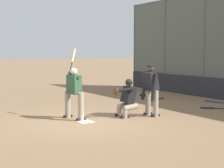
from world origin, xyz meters
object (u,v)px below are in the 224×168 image
object	(u,v)px
catcher_behind_plate	(127,97)
spare_bat_by_padding	(160,98)
batter_at_plate	(74,91)
spare_bat_third_base_side	(209,108)
fielding_glove_on_dirt	(143,95)
umpire_home	(151,89)
spare_bat_near_backstop	(217,102)

from	to	relation	value
catcher_behind_plate	spare_bat_by_padding	xyz separation A→B (m)	(2.92, -3.51, -0.59)
batter_at_plate	catcher_behind_plate	bearing A→B (deg)	-117.20
batter_at_plate	spare_bat_third_base_side	bearing A→B (deg)	-107.14
fielding_glove_on_dirt	spare_bat_by_padding	bearing A→B (deg)	-179.84
umpire_home	spare_bat_third_base_side	world-z (taller)	umpire_home
umpire_home	spare_bat_third_base_side	size ratio (longest dim) A/B	2.47
umpire_home	spare_bat_third_base_side	xyz separation A→B (m)	(0.13, -2.67, -0.84)
batter_at_plate	fielding_glove_on_dirt	world-z (taller)	batter_at_plate
catcher_behind_plate	fielding_glove_on_dirt	distance (m)	5.45
batter_at_plate	fielding_glove_on_dirt	size ratio (longest dim) A/B	6.33
umpire_home	spare_bat_by_padding	xyz separation A→B (m)	(3.15, -2.76, -0.84)
batter_at_plate	spare_bat_near_backstop	world-z (taller)	batter_at_plate
spare_bat_third_base_side	catcher_behind_plate	bearing A→B (deg)	44.24
batter_at_plate	spare_bat_near_backstop	bearing A→B (deg)	-96.65
batter_at_plate	spare_bat_third_base_side	xyz separation A→B (m)	(-0.58, -5.00, -0.81)
catcher_behind_plate	spare_bat_third_base_side	xyz separation A→B (m)	(-0.10, -3.43, -0.59)
umpire_home	spare_bat_third_base_side	distance (m)	2.80
catcher_behind_plate	fielding_glove_on_dirt	size ratio (longest dim) A/B	3.54
spare_bat_near_backstop	spare_bat_by_padding	world-z (taller)	same
spare_bat_third_base_side	fielding_glove_on_dirt	size ratio (longest dim) A/B	1.95
catcher_behind_plate	umpire_home	bearing A→B (deg)	-101.78
fielding_glove_on_dirt	catcher_behind_plate	bearing A→B (deg)	139.66
catcher_behind_plate	spare_bat_near_backstop	world-z (taller)	catcher_behind_plate
catcher_behind_plate	spare_bat_by_padding	size ratio (longest dim) A/B	1.55
spare_bat_near_backstop	spare_bat_third_base_side	world-z (taller)	same
spare_bat_near_backstop	spare_bat_by_padding	xyz separation A→B (m)	(2.01, 1.31, 0.00)
spare_bat_near_backstop	spare_bat_by_padding	bearing A→B (deg)	-166.28
spare_bat_third_base_side	fielding_glove_on_dirt	bearing A→B (deg)	-45.13
batter_at_plate	umpire_home	xyz separation A→B (m)	(-0.70, -2.33, 0.02)
catcher_behind_plate	spare_bat_by_padding	world-z (taller)	catcher_behind_plate
umpire_home	spare_bat_by_padding	size ratio (longest dim) A/B	2.11
catcher_behind_plate	spare_bat_near_backstop	xyz separation A→B (m)	(0.91, -4.82, -0.59)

